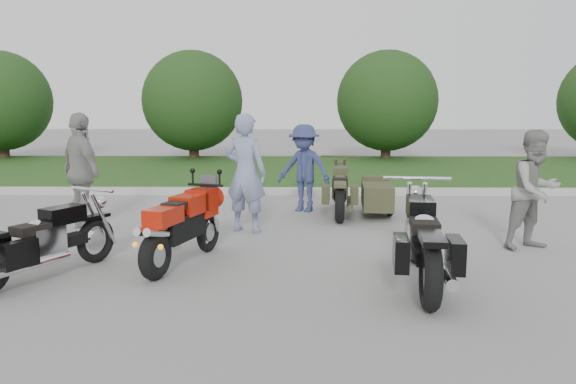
{
  "coord_description": "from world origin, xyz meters",
  "views": [
    {
      "loc": [
        0.74,
        -6.94,
        2.1
      ],
      "look_at": [
        0.62,
        1.31,
        0.8
      ],
      "focal_mm": 35.0,
      "sensor_mm": 36.0,
      "label": 1
    }
  ],
  "objects_px": {
    "person_denim": "(304,168)",
    "person_back": "(82,171)",
    "cruiser_left": "(39,245)",
    "cruiser_right": "(424,245)",
    "person_stripe": "(246,173)",
    "cruiser_sidecar": "(362,194)",
    "sportbike_red": "(182,224)",
    "person_grey": "(535,190)"
  },
  "relations": [
    {
      "from": "cruiser_left",
      "to": "person_grey",
      "type": "relative_size",
      "value": 1.14
    },
    {
      "from": "cruiser_right",
      "to": "person_denim",
      "type": "bearing_deg",
      "value": 112.7
    },
    {
      "from": "sportbike_red",
      "to": "cruiser_right",
      "type": "bearing_deg",
      "value": 2.87
    },
    {
      "from": "person_back",
      "to": "person_grey",
      "type": "bearing_deg",
      "value": -144.12
    },
    {
      "from": "cruiser_sidecar",
      "to": "person_back",
      "type": "xyz_separation_m",
      "value": [
        -4.82,
        -1.21,
        0.57
      ]
    },
    {
      "from": "cruiser_right",
      "to": "person_stripe",
      "type": "relative_size",
      "value": 1.28
    },
    {
      "from": "sportbike_red",
      "to": "person_stripe",
      "type": "bearing_deg",
      "value": 89.71
    },
    {
      "from": "cruiser_right",
      "to": "person_back",
      "type": "distance_m",
      "value": 5.87
    },
    {
      "from": "sportbike_red",
      "to": "cruiser_right",
      "type": "distance_m",
      "value": 3.07
    },
    {
      "from": "person_denim",
      "to": "cruiser_left",
      "type": "bearing_deg",
      "value": -100.85
    },
    {
      "from": "person_denim",
      "to": "person_back",
      "type": "bearing_deg",
      "value": -131.0
    },
    {
      "from": "person_stripe",
      "to": "cruiser_left",
      "type": "bearing_deg",
      "value": 70.55
    },
    {
      "from": "person_stripe",
      "to": "person_denim",
      "type": "relative_size",
      "value": 1.15
    },
    {
      "from": "cruiser_sidecar",
      "to": "cruiser_right",
      "type": "bearing_deg",
      "value": -82.36
    },
    {
      "from": "cruiser_sidecar",
      "to": "person_stripe",
      "type": "xyz_separation_m",
      "value": [
        -2.06,
        -1.37,
        0.57
      ]
    },
    {
      "from": "person_back",
      "to": "person_denim",
      "type": "bearing_deg",
      "value": -110.69
    },
    {
      "from": "cruiser_right",
      "to": "cruiser_sidecar",
      "type": "distance_m",
      "value": 4.17
    },
    {
      "from": "sportbike_red",
      "to": "cruiser_sidecar",
      "type": "xyz_separation_m",
      "value": [
        2.72,
        3.35,
        -0.14
      ]
    },
    {
      "from": "cruiser_left",
      "to": "person_back",
      "type": "relative_size",
      "value": 1.01
    },
    {
      "from": "person_grey",
      "to": "person_back",
      "type": "xyz_separation_m",
      "value": [
        -7.04,
        1.2,
        0.11
      ]
    },
    {
      "from": "cruiser_left",
      "to": "cruiser_sidecar",
      "type": "relative_size",
      "value": 0.86
    },
    {
      "from": "person_grey",
      "to": "person_back",
      "type": "height_order",
      "value": "person_back"
    },
    {
      "from": "cruiser_sidecar",
      "to": "person_denim",
      "type": "xyz_separation_m",
      "value": [
        -1.08,
        0.43,
        0.44
      ]
    },
    {
      "from": "cruiser_left",
      "to": "person_back",
      "type": "bearing_deg",
      "value": 128.67
    },
    {
      "from": "cruiser_right",
      "to": "cruiser_sidecar",
      "type": "xyz_separation_m",
      "value": [
        -0.23,
        4.16,
        -0.08
      ]
    },
    {
      "from": "cruiser_left",
      "to": "sportbike_red",
      "type": "bearing_deg",
      "value": 50.39
    },
    {
      "from": "person_denim",
      "to": "person_back",
      "type": "distance_m",
      "value": 4.09
    },
    {
      "from": "person_grey",
      "to": "cruiser_right",
      "type": "bearing_deg",
      "value": -161.18
    },
    {
      "from": "person_grey",
      "to": "person_denim",
      "type": "height_order",
      "value": "person_grey"
    },
    {
      "from": "person_stripe",
      "to": "person_back",
      "type": "xyz_separation_m",
      "value": [
        -2.76,
        0.15,
        0.0
      ]
    },
    {
      "from": "person_stripe",
      "to": "person_denim",
      "type": "xyz_separation_m",
      "value": [
        0.98,
        1.8,
        -0.13
      ]
    },
    {
      "from": "person_grey",
      "to": "person_denim",
      "type": "relative_size",
      "value": 1.02
    },
    {
      "from": "cruiser_sidecar",
      "to": "person_back",
      "type": "height_order",
      "value": "person_back"
    },
    {
      "from": "cruiser_left",
      "to": "person_stripe",
      "type": "distance_m",
      "value": 3.5
    },
    {
      "from": "cruiser_sidecar",
      "to": "person_back",
      "type": "relative_size",
      "value": 1.17
    },
    {
      "from": "cruiser_left",
      "to": "cruiser_right",
      "type": "xyz_separation_m",
      "value": [
        4.55,
        -0.16,
        0.07
      ]
    },
    {
      "from": "person_denim",
      "to": "sportbike_red",
      "type": "bearing_deg",
      "value": -88.21
    },
    {
      "from": "sportbike_red",
      "to": "person_back",
      "type": "bearing_deg",
      "value": 152.57
    },
    {
      "from": "person_stripe",
      "to": "person_denim",
      "type": "bearing_deg",
      "value": -97.51
    },
    {
      "from": "cruiser_right",
      "to": "person_grey",
      "type": "height_order",
      "value": "person_grey"
    },
    {
      "from": "person_stripe",
      "to": "sportbike_red",
      "type": "bearing_deg",
      "value": 92.65
    },
    {
      "from": "cruiser_sidecar",
      "to": "person_back",
      "type": "bearing_deg",
      "value": -161.46
    }
  ]
}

